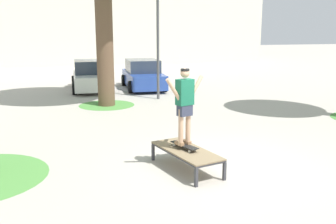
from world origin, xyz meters
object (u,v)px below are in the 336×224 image
at_px(skateboard, 184,145).
at_px(skater, 185,101).
at_px(skate_box, 186,152).
at_px(light_post, 158,11).
at_px(car_white, 91,76).
at_px(car_blue, 143,75).

relative_size(skateboard, skater, 0.48).
relative_size(skate_box, skater, 1.20).
xyz_separation_m(skateboard, light_post, (1.60, 8.67, 3.29)).
bearing_deg(skate_box, light_post, 79.77).
distance_m(skater, light_post, 9.11).
bearing_deg(car_white, skateboard, -85.05).
bearing_deg(light_post, skateboard, -100.46).
relative_size(skater, light_post, 0.29).
height_order(skater, car_white, skater).
distance_m(skater, car_blue, 12.05).
xyz_separation_m(car_blue, light_post, (-0.01, -3.24, 3.13)).
distance_m(skate_box, light_post, 9.53).
distance_m(skater, car_white, 12.27).
relative_size(car_white, car_blue, 1.00).
xyz_separation_m(skate_box, skateboard, (-0.02, 0.08, 0.12)).
relative_size(skate_box, skateboard, 2.47).
distance_m(skate_box, skateboard, 0.15).
bearing_deg(car_white, skate_box, -84.98).
bearing_deg(light_post, car_blue, 89.86).
bearing_deg(skateboard, car_blue, 82.31).
bearing_deg(car_blue, skate_box, -97.54).
height_order(skateboard, light_post, light_post).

